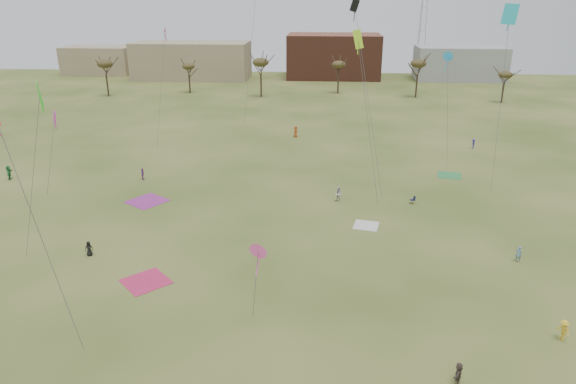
{
  "coord_description": "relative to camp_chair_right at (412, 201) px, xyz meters",
  "views": [
    {
      "loc": [
        3.3,
        -31.91,
        22.41
      ],
      "look_at": [
        0.0,
        12.0,
        5.5
      ],
      "focal_mm": 32.12,
      "sensor_mm": 36.0,
      "label": 1
    }
  ],
  "objects": [
    {
      "name": "blanket_plum",
      "position": [
        -30.62,
        -1.66,
        -0.26
      ],
      "size": [
        5.37,
        5.37,
        0.03
      ],
      "primitive_type": "cube",
      "rotation": [
        0.0,
        0.0,
        0.98
      ],
      "color": "#982F89",
      "rests_on": "ground"
    },
    {
      "name": "kites_aloft",
      "position": [
        -14.28,
        11.2,
        19.15
      ],
      "size": [
        65.99,
        66.59,
        24.95
      ],
      "color": "teal",
      "rests_on": "ground"
    },
    {
      "name": "flyer_mid_a",
      "position": [
        -31.48,
        -15.04,
        0.45
      ],
      "size": [
        0.82,
        0.68,
        1.43
      ],
      "primitive_type": "imported",
      "rotation": [
        0.0,
        0.0,
        0.38
      ],
      "color": "black",
      "rests_on": "ground"
    },
    {
      "name": "blanket_red",
      "position": [
        -24.81,
        -19.16,
        -0.26
      ],
      "size": [
        4.82,
        4.82,
        0.03
      ],
      "primitive_type": "cube",
      "rotation": [
        0.0,
        0.0,
        2.34
      ],
      "color": "#CB2858",
      "rests_on": "ground"
    },
    {
      "name": "building_grey",
      "position": [
        26.55,
        94.29,
        4.24
      ],
      "size": [
        24.0,
        12.0,
        9.0
      ],
      "primitive_type": "cube",
      "color": "gray",
      "rests_on": "ground"
    },
    {
      "name": "spectator_mid_e",
      "position": [
        -8.48,
        -0.05,
        0.65
      ],
      "size": [
        1.11,
        1.06,
        1.81
      ],
      "primitive_type": "imported",
      "rotation": [
        0.0,
        0.0,
        5.7
      ],
      "color": "silver",
      "rests_on": "ground"
    },
    {
      "name": "tree_line",
      "position": [
        -16.3,
        55.42,
        6.83
      ],
      "size": [
        117.44,
        49.32,
        8.91
      ],
      "color": "#3A2B1E",
      "rests_on": "ground"
    },
    {
      "name": "flyer_far_c",
      "position": [
        12.82,
        23.78,
        0.45
      ],
      "size": [
        0.57,
        0.94,
        1.43
      ],
      "primitive_type": "imported",
      "rotation": [
        0.0,
        0.0,
        4.75
      ],
      "color": "navy",
      "rests_on": "ground"
    },
    {
      "name": "spectator_fore_c",
      "position": [
        -1.65,
        -29.48,
        0.48
      ],
      "size": [
        0.9,
        1.44,
        1.49
      ],
      "primitive_type": "imported",
      "rotation": [
        0.0,
        0.0,
        4.35
      ],
      "color": "#504039",
      "rests_on": "ground"
    },
    {
      "name": "blanket_olive",
      "position": [
        6.38,
        10.29,
        -0.26
      ],
      "size": [
        3.53,
        3.53,
        0.03
      ],
      "primitive_type": "cube",
      "rotation": [
        0.0,
        0.0,
        1.35
      ],
      "color": "#318848",
      "rests_on": "ground"
    },
    {
      "name": "camp_chair_right",
      "position": [
        0.0,
        0.0,
        0.0
      ],
      "size": [
        0.64,
        0.61,
        0.87
      ],
      "rotation": [
        0.0,
        0.0,
        4.94
      ],
      "color": "#131536",
      "rests_on": "ground"
    },
    {
      "name": "radio_tower",
      "position": [
        16.55,
        101.29,
        18.95
      ],
      "size": [
        1.51,
        1.72,
        41.0
      ],
      "color": "#9EA3A8",
      "rests_on": "ground"
    },
    {
      "name": "flyer_mid_c",
      "position": [
        7.36,
        -13.21,
        0.49
      ],
      "size": [
        0.64,
        0.54,
        1.51
      ],
      "primitive_type": "imported",
      "rotation": [
        0.0,
        0.0,
        2.77
      ],
      "color": "#6892AE",
      "rests_on": "ground"
    },
    {
      "name": "building_tan",
      "position": [
        -48.45,
        91.29,
        4.74
      ],
      "size": [
        32.0,
        14.0,
        10.0
      ],
      "primitive_type": "cube",
      "color": "#937F60",
      "rests_on": "ground"
    },
    {
      "name": "building_tan_west",
      "position": [
        -78.45,
        98.29,
        3.74
      ],
      "size": [
        20.0,
        12.0,
        8.0
      ],
      "primitive_type": "cube",
      "color": "#937F60",
      "rests_on": "ground"
    },
    {
      "name": "flyer_far_b",
      "position": [
        -15.2,
        28.49,
        0.68
      ],
      "size": [
        0.93,
        1.08,
        1.88
      ],
      "primitive_type": "imported",
      "rotation": [
        0.0,
        0.0,
        1.13
      ],
      "color": "#AC4B1D",
      "rests_on": "ground"
    },
    {
      "name": "blanket_cream",
      "position": [
        -5.7,
        -6.52,
        -0.26
      ],
      "size": [
        2.93,
        2.93,
        0.03
      ],
      "primitive_type": "cube",
      "rotation": [
        0.0,
        0.0,
        2.93
      ],
      "color": "silver",
      "rests_on": "ground"
    },
    {
      "name": "spectator_mid_d",
      "position": [
        -33.6,
        5.63,
        0.51
      ],
      "size": [
        0.47,
        0.94,
        1.54
      ],
      "primitive_type": "imported",
      "rotation": [
        0.0,
        0.0,
        1.68
      ],
      "color": "purple",
      "rests_on": "ground"
    },
    {
      "name": "flyer_far_a",
      "position": [
        -50.85,
        4.44,
        0.68
      ],
      "size": [
        1.02,
        1.83,
        1.88
      ],
      "primitive_type": "imported",
      "rotation": [
        0.0,
        0.0,
        1.85
      ],
      "color": "#2A7E3F",
      "rests_on": "ground"
    },
    {
      "name": "ground",
      "position": [
        -13.45,
        -23.71,
        -0.26
      ],
      "size": [
        260.0,
        260.0,
        0.0
      ],
      "primitive_type": "plane",
      "color": "#354B17",
      "rests_on": "ground"
    },
    {
      "name": "flyer_mid_b",
      "position": [
        6.58,
        -24.56,
        0.52
      ],
      "size": [
        0.94,
        1.16,
        1.57
      ],
      "primitive_type": "imported",
      "rotation": [
        0.0,
        0.0,
        5.13
      ],
      "color": "gold",
      "rests_on": "ground"
    },
    {
      "name": "building_brick",
      "position": [
        -8.45,
        96.29,
        5.74
      ],
      "size": [
        26.0,
        16.0,
        12.0
      ],
      "primitive_type": "cube",
      "color": "brown",
      "rests_on": "ground"
    }
  ]
}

